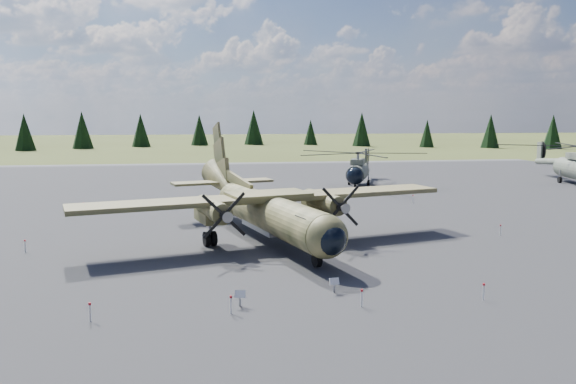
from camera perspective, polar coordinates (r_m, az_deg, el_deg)
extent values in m
plane|color=#525D29|center=(38.92, -0.99, -5.28)|extent=(500.00, 500.00, 0.00)
cube|color=#5D5D62|center=(48.64, -2.62, -2.68)|extent=(120.00, 120.00, 0.04)
cylinder|color=#404123|center=(38.68, -1.75, -2.19)|extent=(6.63, 16.53, 2.55)
sphere|color=#404123|center=(31.35, 3.87, -4.54)|extent=(3.06, 3.06, 2.50)
sphere|color=black|center=(30.92, 4.30, -4.80)|extent=(2.24, 2.24, 1.84)
cube|color=black|center=(32.49, 2.69, -2.87)|extent=(2.13, 1.87, 0.50)
cone|color=#404123|center=(48.60, -6.48, 0.92)|extent=(4.01, 6.70, 3.84)
cube|color=#999C9E|center=(39.71, -2.23, -3.48)|extent=(3.06, 5.73, 0.46)
cube|color=#333E20|center=(38.94, -2.00, -0.57)|extent=(26.37, 9.71, 0.32)
cube|color=#404123|center=(38.91, -2.00, -0.28)|extent=(6.13, 4.56, 0.32)
cylinder|color=#404123|center=(37.45, -7.69, -1.74)|extent=(2.53, 4.93, 1.37)
cube|color=#404123|center=(38.25, -7.98, -2.45)|extent=(2.11, 3.35, 0.73)
cone|color=gray|center=(34.65, -6.34, -2.48)|extent=(0.88, 0.97, 0.69)
cylinder|color=black|center=(38.55, -7.93, -4.72)|extent=(1.03, 1.17, 1.00)
cylinder|color=#404123|center=(40.44, 3.56, -0.99)|extent=(2.53, 4.93, 1.37)
cube|color=#404123|center=(41.17, 3.09, -1.67)|extent=(2.11, 3.35, 0.73)
cone|color=gray|center=(37.86, 5.61, -1.61)|extent=(0.88, 0.97, 0.69)
cylinder|color=black|center=(41.45, 3.08, -3.78)|extent=(1.03, 1.17, 1.00)
cube|color=#404123|center=(45.26, -5.20, 1.14)|extent=(1.99, 6.73, 1.53)
cube|color=#333E20|center=(49.03, -6.64, 1.03)|extent=(8.98, 4.16, 0.20)
cylinder|color=gray|center=(32.51, 2.96, -5.78)|extent=(0.16, 0.16, 0.82)
cylinder|color=black|center=(32.67, 2.95, -6.91)|extent=(0.53, 0.91, 0.85)
cylinder|color=gray|center=(71.33, 7.12, 1.93)|extent=(4.60, 6.92, 2.27)
sphere|color=black|center=(68.10, 6.81, 1.63)|extent=(2.73, 2.73, 2.09)
sphere|color=gray|center=(74.57, 7.40, 2.17)|extent=(2.73, 2.73, 2.09)
cube|color=gray|center=(70.84, 7.11, 3.07)|extent=(2.54, 3.28, 0.68)
cylinder|color=gray|center=(70.79, 7.11, 3.62)|extent=(0.43, 0.43, 0.91)
cylinder|color=gray|center=(77.92, 7.67, 2.63)|extent=(3.67, 7.47, 1.30)
cube|color=gray|center=(81.22, 7.94, 3.64)|extent=(0.67, 1.25, 2.18)
cylinder|color=black|center=(81.19, 8.16, 3.63)|extent=(0.95, 2.21, 2.36)
cylinder|color=black|center=(68.78, 6.85, 0.62)|extent=(0.47, 0.67, 0.62)
cylinder|color=black|center=(72.70, 6.24, 1.01)|extent=(0.53, 0.78, 0.73)
cylinder|color=gray|center=(72.64, 6.24, 1.38)|extent=(0.17, 0.17, 1.32)
cylinder|color=black|center=(72.43, 8.16, 0.95)|extent=(0.53, 0.78, 0.73)
cylinder|color=gray|center=(72.38, 8.17, 1.32)|extent=(0.17, 0.17, 1.32)
cylinder|color=gray|center=(81.95, 27.21, 2.08)|extent=(4.09, 8.05, 2.67)
sphere|color=gray|center=(85.43, 26.13, 2.34)|extent=(2.88, 2.88, 2.45)
cylinder|color=gray|center=(89.06, 25.11, 2.82)|extent=(2.63, 9.11, 1.53)
cube|color=gray|center=(92.67, 24.20, 3.86)|extent=(0.52, 1.51, 2.56)
cylinder|color=black|center=(92.81, 24.41, 3.85)|extent=(0.60, 2.73, 2.77)
cylinder|color=black|center=(82.66, 25.87, 1.12)|extent=(0.48, 0.90, 0.85)
cylinder|color=gray|center=(82.60, 25.90, 1.51)|extent=(0.18, 0.18, 1.55)
cube|color=gray|center=(26.45, -4.89, -10.88)|extent=(0.11, 0.11, 0.63)
cube|color=white|center=(26.30, -4.89, -10.29)|extent=(0.54, 0.33, 0.35)
cube|color=gray|center=(28.43, 4.69, -9.57)|extent=(0.10, 0.10, 0.61)
cube|color=white|center=(28.29, 4.73, -9.03)|extent=(0.51, 0.26, 0.34)
cylinder|color=white|center=(25.91, -19.47, -11.49)|extent=(0.07, 0.07, 0.80)
cylinder|color=#AD121A|center=(25.78, -19.51, -10.65)|extent=(0.12, 0.12, 0.10)
cylinder|color=white|center=(25.49, -5.82, -11.40)|extent=(0.07, 0.07, 0.80)
cylinder|color=#AD121A|center=(25.36, -5.83, -10.55)|extent=(0.12, 0.12, 0.10)
cylinder|color=white|center=(26.46, 7.50, -10.71)|extent=(0.07, 0.07, 0.80)
cylinder|color=#AD121A|center=(26.34, 7.52, -9.88)|extent=(0.12, 0.12, 0.10)
cylinder|color=white|center=(28.68, 19.25, -9.62)|extent=(0.07, 0.07, 0.80)
cylinder|color=#AD121A|center=(28.57, 19.28, -8.85)|extent=(0.12, 0.12, 0.10)
cylinder|color=white|center=(55.28, -20.06, -1.47)|extent=(0.07, 0.07, 0.80)
cylinder|color=#AD121A|center=(55.22, -20.08, -1.06)|extent=(0.12, 0.12, 0.10)
cylinder|color=white|center=(54.28, -11.75, -1.32)|extent=(0.07, 0.07, 0.80)
cylinder|color=#AD121A|center=(54.22, -11.76, -0.90)|extent=(0.12, 0.12, 0.10)
cylinder|color=white|center=(54.46, -3.31, -1.14)|extent=(0.07, 0.07, 0.80)
cylinder|color=#AD121A|center=(54.40, -3.31, -0.73)|extent=(0.12, 0.12, 0.10)
cylinder|color=white|center=(55.80, 4.89, -0.95)|extent=(0.07, 0.07, 0.80)
cylinder|color=#AD121A|center=(55.74, 4.90, -0.54)|extent=(0.12, 0.12, 0.10)
cylinder|color=white|center=(58.21, 12.56, -0.75)|extent=(0.07, 0.07, 0.80)
cylinder|color=#AD121A|center=(58.16, 12.58, -0.36)|extent=(0.12, 0.12, 0.10)
cylinder|color=white|center=(40.10, -25.14, -5.04)|extent=(0.07, 0.07, 0.80)
cylinder|color=#AD121A|center=(40.02, -25.17, -4.48)|extent=(0.12, 0.12, 0.10)
cylinder|color=white|center=(44.18, 20.77, -3.70)|extent=(0.07, 0.07, 0.80)
cylinder|color=#AD121A|center=(44.10, 20.79, -3.19)|extent=(0.12, 0.12, 0.10)
cone|color=black|center=(172.62, 25.30, 5.58)|extent=(5.26, 5.26, 9.39)
cone|color=black|center=(170.07, 19.87, 5.86)|extent=(5.35, 5.35, 9.56)
cone|color=black|center=(168.54, 13.94, 5.81)|extent=(4.47, 4.47, 7.98)
cone|color=black|center=(171.71, 7.50, 6.37)|extent=(5.71, 5.71, 10.19)
cone|color=black|center=(177.61, 2.31, 6.10)|extent=(4.44, 4.44, 7.93)
cone|color=black|center=(179.68, -3.50, 6.60)|extent=(6.15, 6.15, 10.98)
cone|color=black|center=(176.95, -8.99, 6.26)|extent=(5.30, 5.30, 9.46)
cone|color=black|center=(171.29, -14.73, 6.10)|extent=(5.45, 5.45, 9.74)
cone|color=black|center=(166.20, -20.17, 5.95)|extent=(5.77, 5.77, 10.31)
cone|color=black|center=(161.97, -25.19, 5.55)|extent=(5.42, 5.42, 9.67)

